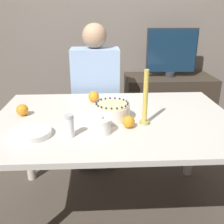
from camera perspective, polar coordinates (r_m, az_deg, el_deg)
The scene contains 14 objects.
ground_plane at distance 2.01m, azimuth 0.37°, elevation -21.00°, with size 12.00×12.00×0.00m, color #4C4238.
wall_behind at distance 2.89m, azimuth -1.28°, elevation 20.12°, with size 8.00×0.05×2.60m.
dining_table at distance 1.66m, azimuth 0.42°, elevation -4.46°, with size 1.48×1.02×0.74m.
cake at distance 1.58m, azimuth 0.00°, elevation 0.14°, with size 0.21×0.21×0.11m.
sugar_bowl at distance 1.40m, azimuth -2.37°, elevation -2.98°, with size 0.11×0.11×0.11m.
sugar_shaker at distance 1.37m, azimuth -9.22°, elevation -2.96°, with size 0.05×0.05×0.12m.
plate_stack at distance 1.44m, azimuth -17.32°, elevation -4.38°, with size 0.22×0.22×0.03m.
candle at distance 1.49m, azimuth 7.25°, elevation 2.12°, with size 0.06×0.06×0.32m.
orange_fruit_0 at distance 1.73m, azimuth -18.94°, elevation 0.43°, with size 0.07×0.07×0.07m.
orange_fruit_1 at distance 1.89m, azimuth -4.01°, elevation 3.37°, with size 0.08×0.08×0.08m.
orange_fruit_2 at distance 1.47m, azimuth 3.62°, elevation -2.14°, with size 0.07×0.07×0.07m.
person_man_blue_shirt at distance 2.34m, azimuth -3.48°, elevation 1.13°, with size 0.40×0.34×1.26m.
side_cabinet at distance 2.89m, azimuth 11.92°, elevation 0.62°, with size 0.90×0.46×0.72m.
tv_monitor at distance 2.75m, azimuth 12.87°, elevation 12.60°, with size 0.51×0.10×0.48m.
Camera 1 is at (-0.09, -1.49, 1.35)m, focal length 42.00 mm.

